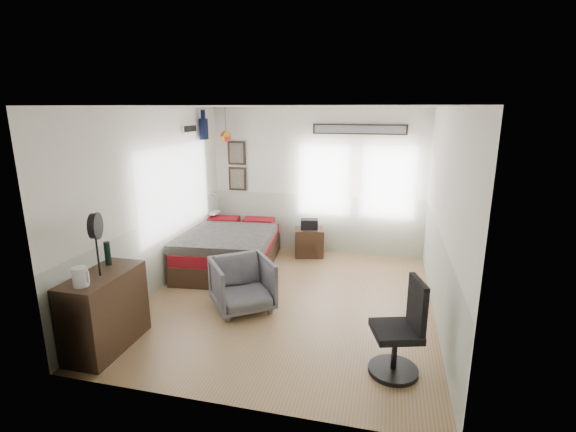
% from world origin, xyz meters
% --- Properties ---
extents(ground_plane, '(4.00, 4.50, 0.01)m').
position_xyz_m(ground_plane, '(0.00, 0.00, -0.01)').
color(ground_plane, olive).
extents(room_shell, '(4.02, 4.52, 2.71)m').
position_xyz_m(room_shell, '(-0.08, 0.19, 1.61)').
color(room_shell, beige).
rests_on(room_shell, ground_plane).
extents(wall_decor, '(3.55, 1.32, 1.44)m').
position_xyz_m(wall_decor, '(-1.10, 1.96, 2.10)').
color(wall_decor, black).
rests_on(wall_decor, room_shell).
extents(bed, '(1.64, 2.19, 0.66)m').
position_xyz_m(bed, '(-1.30, 1.07, 0.32)').
color(bed, '#352519').
rests_on(bed, ground_plane).
extents(dresser, '(0.48, 1.00, 0.90)m').
position_xyz_m(dresser, '(-1.74, -1.64, 0.45)').
color(dresser, '#352519').
rests_on(dresser, ground_plane).
extents(armchair, '(1.08, 1.08, 0.71)m').
position_xyz_m(armchair, '(-0.55, -0.37, 0.36)').
color(armchair, slate).
rests_on(armchair, ground_plane).
extents(nightstand, '(0.60, 0.53, 0.52)m').
position_xyz_m(nightstand, '(-0.07, 1.94, 0.26)').
color(nightstand, '#352519').
rests_on(nightstand, ground_plane).
extents(task_chair, '(0.57, 0.57, 1.03)m').
position_xyz_m(task_chair, '(1.52, -1.35, 0.42)').
color(task_chair, black).
rests_on(task_chair, ground_plane).
extents(kettle, '(0.18, 0.15, 0.20)m').
position_xyz_m(kettle, '(-1.72, -1.97, 1.00)').
color(kettle, silver).
rests_on(kettle, dresser).
extents(bottle, '(0.07, 0.07, 0.28)m').
position_xyz_m(bottle, '(-1.83, -1.37, 1.04)').
color(bottle, black).
rests_on(bottle, dresser).
extents(stand_fan, '(0.16, 0.28, 0.71)m').
position_xyz_m(stand_fan, '(-1.71, -1.68, 1.45)').
color(stand_fan, black).
rests_on(stand_fan, dresser).
extents(black_bag, '(0.35, 0.26, 0.18)m').
position_xyz_m(black_bag, '(-0.07, 1.94, 0.61)').
color(black_bag, black).
rests_on(black_bag, nightstand).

